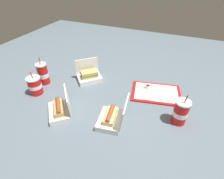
% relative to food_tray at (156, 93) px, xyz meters
% --- Properties ---
extents(ground_plane, '(3.20, 3.20, 0.00)m').
position_rel_food_tray_xyz_m(ground_plane, '(-0.35, -0.17, -0.01)').
color(ground_plane, slate).
extents(food_tray, '(0.42, 0.33, 0.01)m').
position_rel_food_tray_xyz_m(food_tray, '(0.00, 0.00, 0.00)').
color(food_tray, red).
rests_on(food_tray, ground_plane).
extents(ketchup_cup, '(0.04, 0.04, 0.02)m').
position_rel_food_tray_xyz_m(ketchup_cup, '(-0.07, 0.03, 0.02)').
color(ketchup_cup, white).
rests_on(ketchup_cup, food_tray).
extents(napkin_stack, '(0.12, 0.12, 0.00)m').
position_rel_food_tray_xyz_m(napkin_stack, '(-0.04, -0.07, 0.01)').
color(napkin_stack, white).
rests_on(napkin_stack, food_tray).
extents(plastic_fork, '(0.11, 0.06, 0.00)m').
position_rel_food_tray_xyz_m(plastic_fork, '(-0.08, 0.03, 0.01)').
color(plastic_fork, white).
rests_on(plastic_fork, food_tray).
extents(clamshell_hotdog_left, '(0.20, 0.22, 0.19)m').
position_rel_food_tray_xyz_m(clamshell_hotdog_left, '(-0.20, -0.41, 0.04)').
color(clamshell_hotdog_left, white).
rests_on(clamshell_hotdog_left, ground_plane).
extents(clamshell_sandwich_back, '(0.24, 0.24, 0.17)m').
position_rel_food_tray_xyz_m(clamshell_sandwich_back, '(-0.57, -0.03, 0.04)').
color(clamshell_sandwich_back, white).
rests_on(clamshell_sandwich_back, ground_plane).
extents(clamshell_hotdog_corner, '(0.24, 0.24, 0.17)m').
position_rel_food_tray_xyz_m(clamshell_hotdog_corner, '(-0.54, -0.47, 0.03)').
color(clamshell_hotdog_corner, white).
rests_on(clamshell_hotdog_corner, ground_plane).
extents(soda_cup_center, '(0.10, 0.10, 0.20)m').
position_rel_food_tray_xyz_m(soda_cup_center, '(-0.86, -0.35, 0.06)').
color(soda_cup_center, red).
rests_on(soda_cup_center, ground_plane).
extents(soda_cup_front, '(0.09, 0.09, 0.24)m').
position_rel_food_tray_xyz_m(soda_cup_front, '(-0.89, -0.22, 0.08)').
color(soda_cup_front, red).
rests_on(soda_cup_front, ground_plane).
extents(soda_cup_left, '(0.09, 0.09, 0.23)m').
position_rel_food_tray_xyz_m(soda_cup_left, '(0.19, -0.24, 0.08)').
color(soda_cup_left, red).
rests_on(soda_cup_left, ground_plane).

